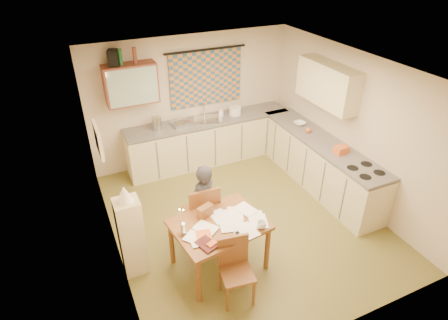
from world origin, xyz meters
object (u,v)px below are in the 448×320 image
stove (360,195)px  dining_table (219,244)px  chair_far (202,222)px  shelf_stand (132,237)px  person (203,205)px  counter_back (209,141)px  counter_right (319,163)px

stove → dining_table: (-2.46, -0.00, -0.08)m
chair_far → shelf_stand: 1.12m
stove → shelf_stand: (-3.54, 0.40, 0.13)m
dining_table → shelf_stand: (-1.08, 0.41, 0.21)m
stove → person: 2.53m
counter_back → shelf_stand: 3.10m
counter_back → person: person is taller
counter_right → stove: bearing=-90.0°
counter_back → counter_right: (1.47, -1.62, -0.00)m
counter_back → chair_far: (-1.01, -2.10, -0.14)m
chair_far → counter_back: bearing=-113.3°
counter_back → dining_table: 2.88m
dining_table → shelf_stand: bearing=152.1°
counter_back → stove: size_ratio=3.61×
counter_back → person: bearing=-114.8°
shelf_stand → counter_right: bearing=10.9°
stove → person: size_ratio=0.69×
chair_far → dining_table: bearing=93.7°
counter_back → dining_table: counter_back is taller
counter_right → chair_far: (-2.48, -0.48, -0.14)m
stove → counter_right: bearing=90.0°
person → counter_right: bearing=167.4°
person → shelf_stand: 1.09m
person → shelf_stand: (-1.08, -0.15, -0.07)m
counter_right → shelf_stand: bearing=-169.1°
chair_far → person: person is taller
counter_right → dining_table: size_ratio=2.30×
counter_back → counter_right: size_ratio=1.12×
counter_back → stove: 3.08m
shelf_stand → counter_back: bearing=48.0°
dining_table → chair_far: 0.61m
dining_table → chair_far: size_ratio=1.28×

